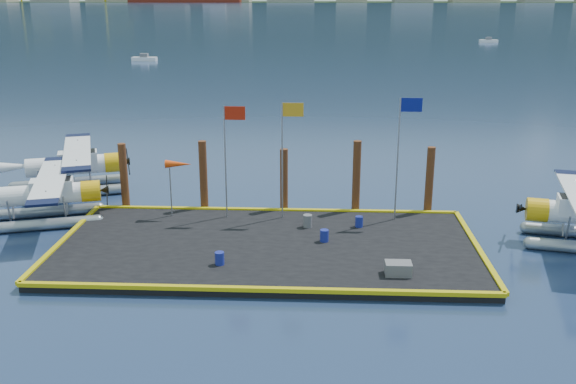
# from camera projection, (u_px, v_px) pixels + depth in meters

# --- Properties ---
(ground) EXTENTS (4000.00, 4000.00, 0.00)m
(ground) POSITION_uv_depth(u_px,v_px,m) (268.00, 251.00, 31.02)
(ground) COLOR navy
(ground) RESTS_ON ground
(dock) EXTENTS (20.00, 10.00, 0.40)m
(dock) POSITION_uv_depth(u_px,v_px,m) (268.00, 247.00, 30.96)
(dock) COLOR black
(dock) RESTS_ON ground
(dock_bumpers) EXTENTS (20.25, 10.25, 0.18)m
(dock_bumpers) POSITION_uv_depth(u_px,v_px,m) (267.00, 242.00, 30.87)
(dock_bumpers) COLOR #C3B20B
(dock_bumpers) RESTS_ON dock
(seaplane_b) EXTENTS (8.78, 9.41, 3.36)m
(seaplane_b) POSITION_uv_depth(u_px,v_px,m) (45.00, 197.00, 34.43)
(seaplane_b) COLOR #90979D
(seaplane_b) RESTS_ON ground
(seaplane_c) EXTENTS (9.35, 9.94, 3.58)m
(seaplane_c) POSITION_uv_depth(u_px,v_px,m) (72.00, 168.00, 39.80)
(seaplane_c) COLOR #90979D
(seaplane_c) RESTS_ON ground
(drum_2) EXTENTS (0.42, 0.42, 0.59)m
(drum_2) POSITION_uv_depth(u_px,v_px,m) (324.00, 236.00, 31.10)
(drum_2) COLOR navy
(drum_2) RESTS_ON dock
(drum_3) EXTENTS (0.41, 0.41, 0.58)m
(drum_3) POSITION_uv_depth(u_px,v_px,m) (220.00, 258.00, 28.44)
(drum_3) COLOR navy
(drum_3) RESTS_ON dock
(drum_4) EXTENTS (0.40, 0.40, 0.56)m
(drum_4) POSITION_uv_depth(u_px,v_px,m) (359.00, 222.00, 33.04)
(drum_4) COLOR navy
(drum_4) RESTS_ON dock
(drum_5) EXTENTS (0.47, 0.47, 0.66)m
(drum_5) POSITION_uv_depth(u_px,v_px,m) (308.00, 221.00, 33.01)
(drum_5) COLOR #5D5C61
(drum_5) RESTS_ON dock
(crate) EXTENTS (1.12, 0.75, 0.56)m
(crate) POSITION_uv_depth(u_px,v_px,m) (398.00, 269.00, 27.41)
(crate) COLOR #5D5C61
(crate) RESTS_ON dock
(flagpole_red) EXTENTS (1.14, 0.08, 6.00)m
(flagpole_red) POSITION_uv_depth(u_px,v_px,m) (229.00, 144.00, 33.45)
(flagpole_red) COLOR gray
(flagpole_red) RESTS_ON dock
(flagpole_yellow) EXTENTS (1.14, 0.08, 6.20)m
(flagpole_yellow) POSITION_uv_depth(u_px,v_px,m) (286.00, 143.00, 33.27)
(flagpole_yellow) COLOR gray
(flagpole_yellow) RESTS_ON dock
(flagpole_blue) EXTENTS (1.14, 0.08, 6.50)m
(flagpole_blue) POSITION_uv_depth(u_px,v_px,m) (402.00, 141.00, 32.94)
(flagpole_blue) COLOR gray
(flagpole_blue) RESTS_ON dock
(windsock) EXTENTS (1.40, 0.44, 3.12)m
(windsock) POSITION_uv_depth(u_px,v_px,m) (178.00, 165.00, 33.92)
(windsock) COLOR gray
(windsock) RESTS_ON dock
(piling_0) EXTENTS (0.44, 0.44, 4.00)m
(piling_0) POSITION_uv_depth(u_px,v_px,m) (124.00, 178.00, 35.98)
(piling_0) COLOR #4B2615
(piling_0) RESTS_ON ground
(piling_1) EXTENTS (0.44, 0.44, 4.20)m
(piling_1) POSITION_uv_depth(u_px,v_px,m) (204.00, 178.00, 35.73)
(piling_1) COLOR #4B2615
(piling_1) RESTS_ON ground
(piling_2) EXTENTS (0.44, 0.44, 3.80)m
(piling_2) POSITION_uv_depth(u_px,v_px,m) (284.00, 182.00, 35.58)
(piling_2) COLOR #4B2615
(piling_2) RESTS_ON ground
(piling_3) EXTENTS (0.44, 0.44, 4.30)m
(piling_3) POSITION_uv_depth(u_px,v_px,m) (356.00, 179.00, 35.32)
(piling_3) COLOR #4B2615
(piling_3) RESTS_ON ground
(piling_4) EXTENTS (0.44, 0.44, 4.00)m
(piling_4) POSITION_uv_depth(u_px,v_px,m) (429.00, 183.00, 35.18)
(piling_4) COLOR #4B2615
(piling_4) RESTS_ON ground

